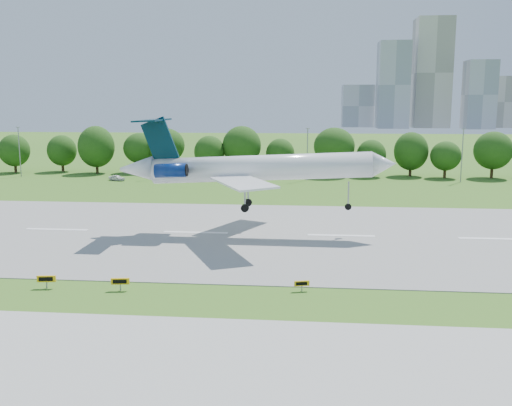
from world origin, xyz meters
name	(u,v)px	position (x,y,z in m)	size (l,w,h in m)	color
ground	(144,291)	(0.00, 0.00, 0.00)	(600.00, 600.00, 0.00)	#34641A
runway	(196,233)	(0.00, 25.00, 0.04)	(400.00, 45.00, 0.08)	gray
taxiway	(64,380)	(0.00, -18.00, 0.04)	(400.00, 23.00, 0.08)	#ADADA8
tree_line	(248,150)	(0.00, 92.00, 6.19)	(288.40, 8.40, 10.40)	#382314
light_poles	(233,153)	(-2.50, 82.00, 6.34)	(175.90, 0.25, 12.19)	gray
skyline	(425,86)	(100.16, 390.61, 30.46)	(127.00, 52.00, 80.00)	#B2B2B7
airliner	(247,167)	(7.23, 24.98, 9.25)	(37.38, 27.32, 12.52)	white
taxi_sign_left	(46,279)	(-9.60, -0.08, 0.94)	(1.82, 0.45, 1.27)	gray
taxi_sign_centre	(120,282)	(-2.25, -0.09, 0.91)	(1.77, 0.45, 1.23)	gray
taxi_sign_right	(302,284)	(15.05, 1.38, 0.76)	(1.46, 0.50, 1.03)	gray
service_vehicle_b	(117,178)	(-29.12, 77.09, 0.68)	(1.61, 3.99, 1.36)	silver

